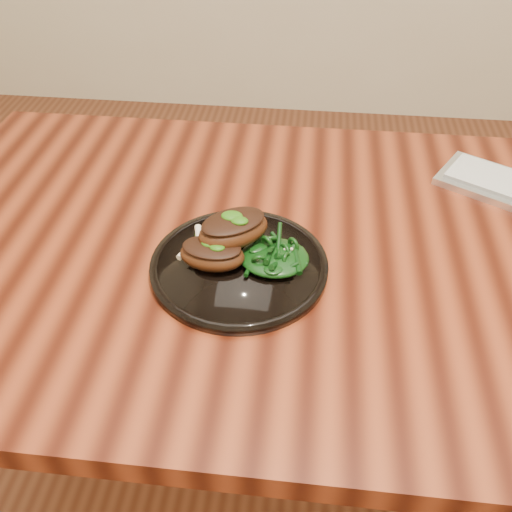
{
  "coord_description": "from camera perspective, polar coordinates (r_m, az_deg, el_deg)",
  "views": [
    {
      "loc": [
        -0.13,
        -0.71,
        1.34
      ],
      "look_at": [
        -0.2,
        -0.07,
        0.78
      ],
      "focal_mm": 40.0,
      "sensor_mm": 36.0,
      "label": 1
    }
  ],
  "objects": [
    {
      "name": "desk",
      "position": [
        0.98,
        12.11,
        -3.28
      ],
      "size": [
        1.6,
        0.8,
        0.75
      ],
      "color": "#350F06",
      "rests_on": "ground"
    },
    {
      "name": "plate",
      "position": [
        0.87,
        -1.7,
        -0.97
      ],
      "size": [
        0.27,
        0.27,
        0.02
      ],
      "color": "black",
      "rests_on": "desk"
    },
    {
      "name": "lamb_chop_front",
      "position": [
        0.85,
        -4.45,
        0.25
      ],
      "size": [
        0.11,
        0.08,
        0.04
      ],
      "color": "#431F0D",
      "rests_on": "plate"
    },
    {
      "name": "lamb_chop_back",
      "position": [
        0.86,
        -2.33,
        2.76
      ],
      "size": [
        0.13,
        0.12,
        0.05
      ],
      "color": "#431F0D",
      "rests_on": "plate"
    },
    {
      "name": "herb_smear",
      "position": [
        0.91,
        -3.33,
        2.05
      ],
      "size": [
        0.09,
        0.06,
        0.01
      ],
      "primitive_type": "ellipsoid",
      "color": "#164807",
      "rests_on": "plate"
    },
    {
      "name": "greens_heap",
      "position": [
        0.85,
        1.86,
        0.2
      ],
      "size": [
        0.1,
        0.1,
        0.04
      ],
      "color": "black",
      "rests_on": "plate"
    }
  ]
}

